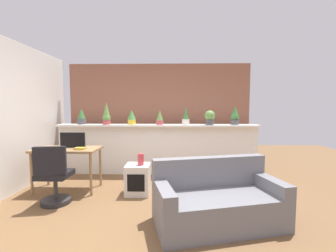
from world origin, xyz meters
The scene contains 18 objects.
ground_plane centered at (0.00, 0.00, 0.00)m, with size 12.00×12.00×0.00m, color brown.
divider_wall centered at (0.00, 2.00, 0.53)m, with size 4.31×0.16×1.06m, color white.
plant_shelf centered at (0.00, 1.96, 1.08)m, with size 4.31×0.36×0.04m, color white.
brick_wall_behind centered at (0.00, 2.60, 1.25)m, with size 4.31×0.10×2.50m, color #935B47.
potted_plant_0 centered at (-1.66, 1.99, 1.26)m, with size 0.18×0.18×0.35m.
potted_plant_1 centered at (-1.10, 1.92, 1.31)m, with size 0.17×0.17×0.48m.
potted_plant_2 centered at (-0.56, 1.97, 1.26)m, with size 0.18×0.18×0.32m.
potted_plant_3 centered at (0.05, 1.93, 1.25)m, with size 0.15×0.15×0.31m.
potted_plant_4 centered at (0.61, 1.99, 1.27)m, with size 0.16×0.16×0.40m.
potted_plant_5 centered at (1.12, 1.93, 1.26)m, with size 0.22×0.22×0.30m.
potted_plant_6 centered at (1.67, 1.99, 1.27)m, with size 0.18×0.18×0.40m.
desk centered at (-1.52, 0.95, 0.67)m, with size 1.10×0.60×0.75m.
tv_monitor centered at (-1.45, 1.03, 0.88)m, with size 0.44×0.04×0.27m, color black.
office_chair centered at (-1.44, 0.32, 0.39)m, with size 0.47×0.48×0.91m.
side_cube_shelf centered at (-0.25, 0.80, 0.25)m, with size 0.40×0.41×0.50m.
vase_on_shelf centered at (-0.20, 0.78, 0.60)m, with size 0.10×0.10×0.19m, color #CC3D47.
book_on_desk centered at (-1.24, 0.82, 0.77)m, with size 0.17×0.13×0.04m, color gold.
couch centered at (0.91, -0.18, 0.28)m, with size 1.70×1.11×0.80m.
Camera 1 is at (0.36, -3.02, 1.47)m, focal length 24.75 mm.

